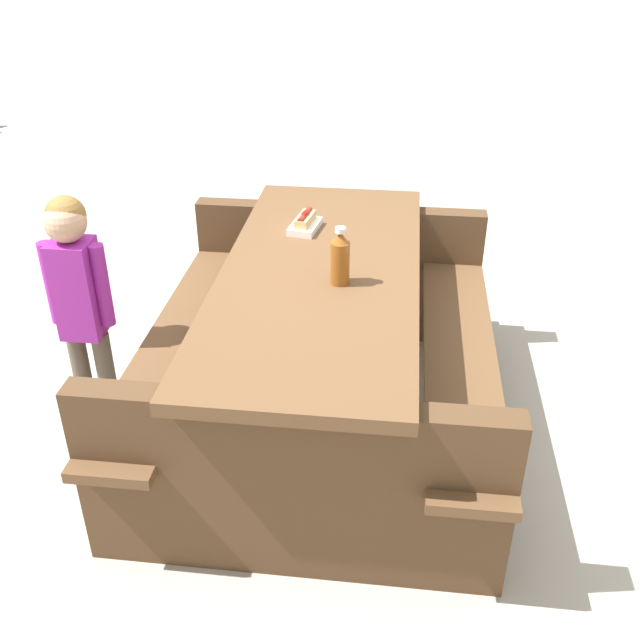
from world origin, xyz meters
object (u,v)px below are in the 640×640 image
at_px(hotdog_tray, 305,223).
at_px(picnic_table, 320,337).
at_px(child_in_coat, 78,290).
at_px(soda_bottle, 340,258).

bearing_deg(hotdog_tray, picnic_table, -173.05).
bearing_deg(hotdog_tray, child_in_coat, 111.97).
xyz_separation_m(picnic_table, hotdog_tray, (0.39, 0.05, 0.34)).
distance_m(hotdog_tray, child_in_coat, 0.97).
relative_size(soda_bottle, child_in_coat, 0.21).
bearing_deg(child_in_coat, hotdog_tray, -68.03).
distance_m(picnic_table, hotdog_tray, 0.51).
relative_size(picnic_table, child_in_coat, 1.91).
height_order(soda_bottle, child_in_coat, child_in_coat).
distance_m(picnic_table, child_in_coat, 0.97).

